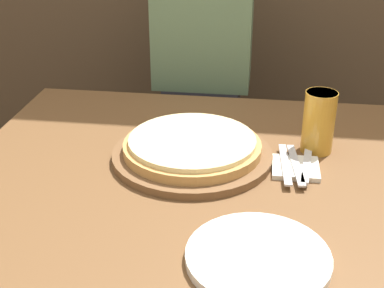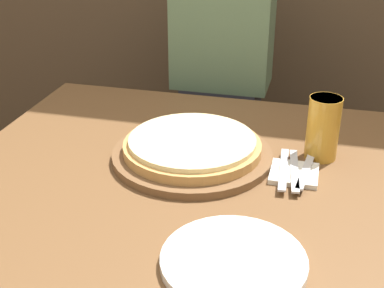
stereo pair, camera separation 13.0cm
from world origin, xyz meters
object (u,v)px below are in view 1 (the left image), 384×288
beer_glass (319,120)px  dinner_plate (258,257)px  pizza_on_board (192,149)px  diner_person (202,98)px  dinner_knife (296,165)px  spoon (307,165)px  fork (285,164)px

beer_glass → dinner_plate: size_ratio=0.60×
pizza_on_board → diner_person: 0.61m
dinner_plate → dinner_knife: 0.36m
beer_glass → dinner_plate: (-0.13, -0.46, -0.08)m
dinner_knife → spoon: (0.03, -0.00, 0.00)m
dinner_plate → dinner_knife: bearing=77.2°
dinner_knife → pizza_on_board: bearing=174.5°
dinner_plate → spoon: (0.10, 0.35, 0.01)m
fork → spoon: bearing=0.0°
spoon → diner_person: (-0.32, 0.62, -0.09)m
dinner_knife → spoon: same height
beer_glass → pizza_on_board: bearing=-164.3°
pizza_on_board → diner_person: diner_person is taller
beer_glass → dinner_knife: size_ratio=0.79×
spoon → dinner_knife: bearing=180.0°
pizza_on_board → dinner_knife: bearing=-5.5°
pizza_on_board → dinner_knife: (0.25, -0.02, -0.01)m
dinner_knife → spoon: size_ratio=1.17×
beer_glass → spoon: (-0.03, -0.11, -0.07)m
spoon → pizza_on_board: bearing=175.0°
fork → spoon: (0.05, 0.00, 0.00)m
diner_person → pizza_on_board: bearing=-85.7°
dinner_plate → fork: 0.36m
pizza_on_board → diner_person: (-0.04, 0.60, -0.10)m
dinner_knife → diner_person: (-0.30, 0.62, -0.09)m
pizza_on_board → dinner_plate: size_ratio=1.49×
beer_glass → fork: bearing=-125.7°
dinner_knife → spoon: bearing=-0.0°
diner_person → dinner_plate: bearing=-77.5°
spoon → diner_person: diner_person is taller
dinner_plate → diner_person: diner_person is taller
fork → dinner_knife: (0.02, 0.00, 0.00)m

